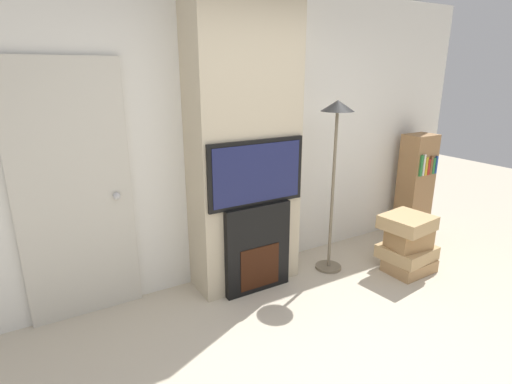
% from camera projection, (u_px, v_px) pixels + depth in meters
% --- Properties ---
extents(wall_back, '(6.00, 0.06, 2.70)m').
position_uv_depth(wall_back, '(232.00, 139.00, 3.73)').
color(wall_back, silver).
rests_on(wall_back, ground_plane).
extents(chimney_breast, '(0.98, 0.42, 2.70)m').
position_uv_depth(chimney_breast, '(244.00, 142.00, 3.53)').
color(chimney_breast, beige).
rests_on(chimney_breast, ground_plane).
extents(fireplace, '(0.64, 0.15, 0.83)m').
position_uv_depth(fireplace, '(256.00, 248.00, 3.63)').
color(fireplace, black).
rests_on(fireplace, ground_plane).
extents(television, '(0.92, 0.07, 0.58)m').
position_uv_depth(television, '(256.00, 173.00, 3.42)').
color(television, black).
rests_on(television, fireplace).
extents(floor_lamp, '(0.31, 0.31, 1.70)m').
position_uv_depth(floor_lamp, '(336.00, 140.00, 3.74)').
color(floor_lamp, '#726651').
rests_on(floor_lamp, ground_plane).
extents(box_stack, '(0.56, 0.47, 0.59)m').
position_uv_depth(box_stack, '(408.00, 244.00, 4.01)').
color(box_stack, tan).
rests_on(box_stack, ground_plane).
extents(bookshelf, '(0.37, 0.30, 1.24)m').
position_uv_depth(bookshelf, '(415.00, 185.00, 4.88)').
color(bookshelf, '#997047').
rests_on(bookshelf, ground_plane).
extents(entry_door, '(0.87, 0.09, 2.07)m').
position_uv_depth(entry_door, '(75.00, 196.00, 3.09)').
color(entry_door, beige).
rests_on(entry_door, ground_plane).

